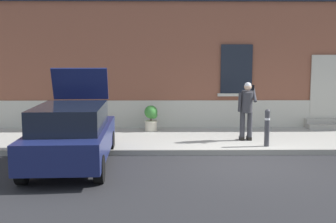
{
  "coord_description": "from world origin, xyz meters",
  "views": [
    {
      "loc": [
        -2.05,
        -10.15,
        2.65
      ],
      "look_at": [
        -1.89,
        1.6,
        1.1
      ],
      "focal_mm": 45.11,
      "sensor_mm": 36.0,
      "label": 1
    }
  ],
  "objects_px": {
    "bollard_near_person": "(267,126)",
    "planter_cream": "(151,117)",
    "planter_charcoal": "(72,118)",
    "person_on_phone": "(247,107)",
    "hatchback_car_navy": "(72,134)"
  },
  "relations": [
    {
      "from": "bollard_near_person",
      "to": "planter_cream",
      "type": "xyz_separation_m",
      "value": [
        -3.28,
        2.48,
        -0.11
      ]
    },
    {
      "from": "planter_charcoal",
      "to": "bollard_near_person",
      "type": "bearing_deg",
      "value": -22.52
    },
    {
      "from": "person_on_phone",
      "to": "planter_charcoal",
      "type": "distance_m",
      "value": 5.8
    },
    {
      "from": "bollard_near_person",
      "to": "person_on_phone",
      "type": "relative_size",
      "value": 0.6
    },
    {
      "from": "person_on_phone",
      "to": "bollard_near_person",
      "type": "bearing_deg",
      "value": -57.14
    },
    {
      "from": "planter_charcoal",
      "to": "hatchback_car_navy",
      "type": "bearing_deg",
      "value": -77.83
    },
    {
      "from": "planter_cream",
      "to": "planter_charcoal",
      "type": "bearing_deg",
      "value": -179.77
    },
    {
      "from": "bollard_near_person",
      "to": "planter_charcoal",
      "type": "xyz_separation_m",
      "value": [
        -5.94,
        2.47,
        -0.11
      ]
    },
    {
      "from": "hatchback_car_navy",
      "to": "planter_charcoal",
      "type": "height_order",
      "value": "hatchback_car_navy"
    },
    {
      "from": "hatchback_car_navy",
      "to": "bollard_near_person",
      "type": "distance_m",
      "value": 5.31
    },
    {
      "from": "person_on_phone",
      "to": "planter_cream",
      "type": "xyz_separation_m",
      "value": [
        -2.86,
        1.67,
        -0.54
      ]
    },
    {
      "from": "hatchback_car_navy",
      "to": "planter_cream",
      "type": "distance_m",
      "value": 4.41
    },
    {
      "from": "hatchback_car_navy",
      "to": "planter_charcoal",
      "type": "bearing_deg",
      "value": 102.17
    },
    {
      "from": "hatchback_car_navy",
      "to": "bollard_near_person",
      "type": "xyz_separation_m",
      "value": [
        5.08,
        1.55,
        -0.09
      ]
    },
    {
      "from": "bollard_near_person",
      "to": "person_on_phone",
      "type": "distance_m",
      "value": 1.0
    }
  ]
}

